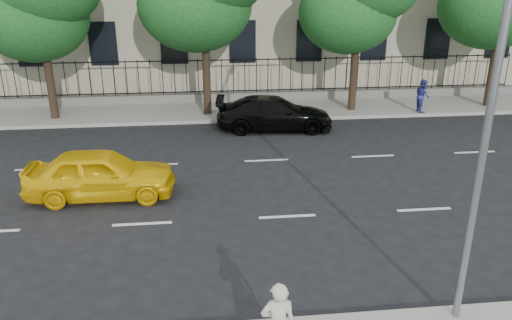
{
  "coord_description": "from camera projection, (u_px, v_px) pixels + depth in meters",
  "views": [
    {
      "loc": [
        -2.25,
        -9.86,
        6.4
      ],
      "look_at": [
        -0.83,
        3.0,
        1.54
      ],
      "focal_mm": 35.0,
      "sensor_mm": 36.0,
      "label": 1
    }
  ],
  "objects": [
    {
      "name": "ground",
      "position": [
        305.0,
        265.0,
        11.65
      ],
      "size": [
        120.0,
        120.0,
        0.0
      ],
      "primitive_type": "plane",
      "color": "black",
      "rests_on": "ground"
    },
    {
      "name": "far_sidewalk",
      "position": [
        248.0,
        109.0,
        24.65
      ],
      "size": [
        60.0,
        4.0,
        0.15
      ],
      "primitive_type": "cube",
      "color": "gray",
      "rests_on": "ground"
    },
    {
      "name": "lane_markings",
      "position": [
        275.0,
        185.0,
        16.07
      ],
      "size": [
        49.6,
        4.62,
        0.01
      ],
      "primitive_type": null,
      "color": "silver",
      "rests_on": "ground"
    },
    {
      "name": "iron_fence",
      "position": [
        245.0,
        91.0,
        26.03
      ],
      "size": [
        30.0,
        0.5,
        2.2
      ],
      "color": "slate",
      "rests_on": "far_sidewalk"
    },
    {
      "name": "street_light",
      "position": [
        482.0,
        52.0,
        8.46
      ],
      "size": [
        0.25,
        3.32,
        8.05
      ],
      "color": "slate",
      "rests_on": "near_sidewalk"
    },
    {
      "name": "yellow_taxi",
      "position": [
        101.0,
        174.0,
        14.97
      ],
      "size": [
        4.41,
        1.8,
        1.5
      ],
      "primitive_type": "imported",
      "rotation": [
        0.0,
        0.0,
        1.56
      ],
      "color": "yellow",
      "rests_on": "ground"
    },
    {
      "name": "black_sedan",
      "position": [
        274.0,
        113.0,
        21.51
      ],
      "size": [
        5.14,
        2.43,
        1.45
      ],
      "primitive_type": "imported",
      "rotation": [
        0.0,
        0.0,
        1.49
      ],
      "color": "black",
      "rests_on": "ground"
    },
    {
      "name": "pedestrian_far",
      "position": [
        422.0,
        96.0,
        23.74
      ],
      "size": [
        0.59,
        0.76,
        1.56
      ],
      "primitive_type": "imported",
      "rotation": [
        0.0,
        0.0,
        1.57
      ],
      "color": "navy",
      "rests_on": "far_sidewalk"
    }
  ]
}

